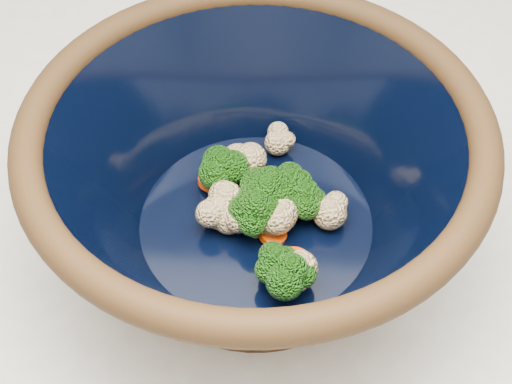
% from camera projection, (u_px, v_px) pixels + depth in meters
% --- Properties ---
extents(mixing_bowl, '(0.43, 0.43, 0.16)m').
position_uv_depth(mixing_bowl, '(256.00, 180.00, 0.60)').
color(mixing_bowl, black).
rests_on(mixing_bowl, counter).
extents(vegetable_pile, '(0.14, 0.19, 0.05)m').
position_uv_depth(vegetable_pile, '(266.00, 205.00, 0.62)').
color(vegetable_pile, '#608442').
rests_on(vegetable_pile, mixing_bowl).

